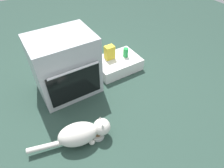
{
  "coord_description": "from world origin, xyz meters",
  "views": [
    {
      "loc": [
        -0.44,
        -1.22,
        1.63
      ],
      "look_at": [
        0.33,
        0.04,
        0.25
      ],
      "focal_mm": 30.85,
      "sensor_mm": 36.0,
      "label": 1
    }
  ],
  "objects": [
    {
      "name": "ground",
      "position": [
        0.0,
        0.0,
        0.0
      ],
      "size": [
        8.0,
        8.0,
        0.0
      ],
      "primitive_type": "plane",
      "color": "#284238"
    },
    {
      "name": "pantry_cabinet",
      "position": [
        0.69,
        0.5,
        0.08
      ],
      "size": [
        0.58,
        0.41,
        0.16
      ],
      "primitive_type": "cube",
      "color": "white",
      "rests_on": "ground"
    },
    {
      "name": "soda_can",
      "position": [
        0.82,
        0.49,
        0.22
      ],
      "size": [
        0.07,
        0.07,
        0.12
      ],
      "primitive_type": "cylinder",
      "color": "green",
      "rests_on": "pantry_cabinet"
    },
    {
      "name": "cat",
      "position": [
        -0.17,
        -0.26,
        0.12
      ],
      "size": [
        0.74,
        0.29,
        0.23
      ],
      "rotation": [
        0.0,
        0.0,
        -0.24
      ],
      "color": "silver",
      "rests_on": "ground"
    },
    {
      "name": "oven",
      "position": [
        -0.01,
        0.46,
        0.35
      ],
      "size": [
        0.66,
        0.55,
        0.7
      ],
      "color": "#B7BABF",
      "rests_on": "ground"
    },
    {
      "name": "snack_bag",
      "position": [
        0.61,
        0.57,
        0.25
      ],
      "size": [
        0.12,
        0.09,
        0.18
      ],
      "primitive_type": "cube",
      "color": "yellow",
      "rests_on": "pantry_cabinet"
    },
    {
      "name": "food_bowl",
      "position": [
        -0.03,
        -0.29,
        0.03
      ],
      "size": [
        0.13,
        0.13,
        0.07
      ],
      "color": "white",
      "rests_on": "ground"
    }
  ]
}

